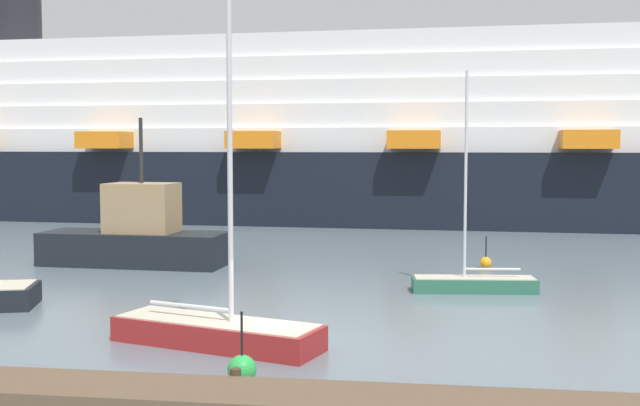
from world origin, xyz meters
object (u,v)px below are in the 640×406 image
object	(u,v)px
sailboat_3	(217,327)
cruise_ship	(208,142)
channel_buoy_1	(486,262)
fishing_boat_1	(136,237)
channel_buoy_0	(242,369)
sailboat_2	(474,281)

from	to	relation	value
sailboat_3	cruise_ship	size ratio (longest dim) A/B	0.12
channel_buoy_1	cruise_ship	size ratio (longest dim) A/B	0.02
fishing_boat_1	sailboat_3	bearing A→B (deg)	-57.70
channel_buoy_0	sailboat_3	bearing A→B (deg)	114.77
sailboat_3	channel_buoy_0	size ratio (longest dim) A/B	6.70
sailboat_3	channel_buoy_1	xyz separation A→B (m)	(8.57, 15.19, -0.25)
channel_buoy_0	channel_buoy_1	bearing A→B (deg)	69.27
sailboat_3	fishing_boat_1	xyz separation A→B (m)	(-7.80, 13.97, 0.82)
sailboat_2	cruise_ship	distance (m)	35.52
sailboat_3	fishing_boat_1	bearing A→B (deg)	136.67
sailboat_3	channel_buoy_0	xyz separation A→B (m)	(1.55, -3.36, -0.19)
fishing_boat_1	channel_buoy_1	size ratio (longest dim) A/B	5.95
fishing_boat_1	channel_buoy_0	world-z (taller)	fishing_boat_1
sailboat_3	channel_buoy_1	world-z (taller)	sailboat_3
channel_buoy_0	cruise_ship	world-z (taller)	cruise_ship
fishing_boat_1	sailboat_2	bearing A→B (deg)	-13.58
fishing_boat_1	channel_buoy_0	distance (m)	19.71
sailboat_2	channel_buoy_0	xyz separation A→B (m)	(-6.15, -12.68, -0.07)
channel_buoy_1	cruise_ship	bearing A→B (deg)	130.25
channel_buoy_0	cruise_ship	xyz separation A→B (m)	(-12.94, 42.12, 5.58)
channel_buoy_0	channel_buoy_1	world-z (taller)	channel_buoy_0
channel_buoy_0	channel_buoy_1	distance (m)	19.83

